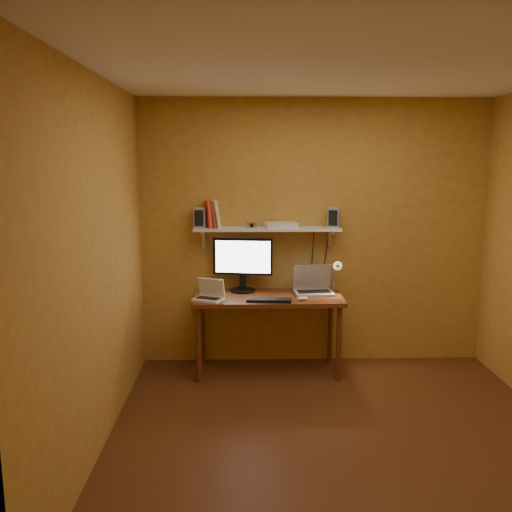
{
  "coord_description": "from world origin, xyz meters",
  "views": [
    {
      "loc": [
        -0.7,
        -3.67,
        2.01
      ],
      "look_at": [
        -0.58,
        1.18,
        1.15
      ],
      "focal_mm": 38.0,
      "sensor_mm": 36.0,
      "label": 1
    }
  ],
  "objects_px": {
    "speaker_right": "(334,217)",
    "router": "(280,225)",
    "laptop": "(313,285)",
    "keyboard": "(269,300)",
    "desk": "(268,305)",
    "mouse": "(303,298)",
    "wall_shelf": "(267,229)",
    "monitor": "(243,262)",
    "speaker_left": "(200,218)",
    "desk_lamp": "(336,271)",
    "netbook": "(210,294)",
    "shelf_camera": "(252,225)"
  },
  "relations": [
    {
      "from": "desk",
      "to": "speaker_right",
      "type": "relative_size",
      "value": 7.35
    },
    {
      "from": "mouse",
      "to": "laptop",
      "type": "bearing_deg",
      "value": 47.94
    },
    {
      "from": "wall_shelf",
      "to": "monitor",
      "type": "distance_m",
      "value": 0.4
    },
    {
      "from": "wall_shelf",
      "to": "keyboard",
      "type": "height_order",
      "value": "wall_shelf"
    },
    {
      "from": "netbook",
      "to": "speaker_left",
      "type": "xyz_separation_m",
      "value": [
        -0.1,
        0.32,
        0.67
      ]
    },
    {
      "from": "speaker_left",
      "to": "desk_lamp",
      "type": "bearing_deg",
      "value": 4.65
    },
    {
      "from": "monitor",
      "to": "router",
      "type": "relative_size",
      "value": 1.89
    },
    {
      "from": "router",
      "to": "speaker_left",
      "type": "bearing_deg",
      "value": -179.96
    },
    {
      "from": "desk_lamp",
      "to": "shelf_camera",
      "type": "relative_size",
      "value": 3.76
    },
    {
      "from": "mouse",
      "to": "shelf_camera",
      "type": "relative_size",
      "value": 1.0
    },
    {
      "from": "desk",
      "to": "desk_lamp",
      "type": "relative_size",
      "value": 3.73
    },
    {
      "from": "monitor",
      "to": "netbook",
      "type": "height_order",
      "value": "monitor"
    },
    {
      "from": "desk",
      "to": "mouse",
      "type": "distance_m",
      "value": 0.37
    },
    {
      "from": "netbook",
      "to": "speaker_left",
      "type": "bearing_deg",
      "value": 131.74
    },
    {
      "from": "netbook",
      "to": "mouse",
      "type": "distance_m",
      "value": 0.85
    },
    {
      "from": "mouse",
      "to": "shelf_camera",
      "type": "distance_m",
      "value": 0.84
    },
    {
      "from": "mouse",
      "to": "speaker_right",
      "type": "xyz_separation_m",
      "value": [
        0.33,
        0.37,
        0.7
      ]
    },
    {
      "from": "laptop",
      "to": "shelf_camera",
      "type": "bearing_deg",
      "value": 174.52
    },
    {
      "from": "laptop",
      "to": "speaker_right",
      "type": "relative_size",
      "value": 2.0
    },
    {
      "from": "laptop",
      "to": "desk_lamp",
      "type": "height_order",
      "value": "desk_lamp"
    },
    {
      "from": "wall_shelf",
      "to": "laptop",
      "type": "bearing_deg",
      "value": -9.82
    },
    {
      "from": "keyboard",
      "to": "speaker_left",
      "type": "distance_m",
      "value": 1.04
    },
    {
      "from": "shelf_camera",
      "to": "router",
      "type": "relative_size",
      "value": 0.33
    },
    {
      "from": "desk_lamp",
      "to": "shelf_camera",
      "type": "distance_m",
      "value": 0.92
    },
    {
      "from": "wall_shelf",
      "to": "speaker_left",
      "type": "distance_m",
      "value": 0.65
    },
    {
      "from": "router",
      "to": "desk_lamp",
      "type": "bearing_deg",
      "value": -7.94
    },
    {
      "from": "desk",
      "to": "router",
      "type": "distance_m",
      "value": 0.77
    },
    {
      "from": "desk",
      "to": "shelf_camera",
      "type": "height_order",
      "value": "shelf_camera"
    },
    {
      "from": "mouse",
      "to": "router",
      "type": "bearing_deg",
      "value": 99.25
    },
    {
      "from": "keyboard",
      "to": "wall_shelf",
      "type": "bearing_deg",
      "value": 97.24
    },
    {
      "from": "laptop",
      "to": "speaker_left",
      "type": "bearing_deg",
      "value": 172.16
    },
    {
      "from": "laptop",
      "to": "speaker_right",
      "type": "distance_m",
      "value": 0.68
    },
    {
      "from": "speaker_right",
      "to": "speaker_left",
      "type": "bearing_deg",
      "value": -162.37
    },
    {
      "from": "desk_lamp",
      "to": "speaker_right",
      "type": "relative_size",
      "value": 1.97
    },
    {
      "from": "speaker_right",
      "to": "router",
      "type": "relative_size",
      "value": 0.63
    },
    {
      "from": "desk",
      "to": "monitor",
      "type": "height_order",
      "value": "monitor"
    },
    {
      "from": "monitor",
      "to": "router",
      "type": "distance_m",
      "value": 0.51
    },
    {
      "from": "keyboard",
      "to": "router",
      "type": "relative_size",
      "value": 1.33
    },
    {
      "from": "laptop",
      "to": "keyboard",
      "type": "xyz_separation_m",
      "value": [
        -0.44,
        -0.31,
        -0.06
      ]
    },
    {
      "from": "desk",
      "to": "laptop",
      "type": "bearing_deg",
      "value": 14.94
    },
    {
      "from": "laptop",
      "to": "speaker_left",
      "type": "xyz_separation_m",
      "value": [
        -1.08,
        0.08,
        0.65
      ]
    },
    {
      "from": "desk_lamp",
      "to": "router",
      "type": "relative_size",
      "value": 1.23
    },
    {
      "from": "wall_shelf",
      "to": "speaker_left",
      "type": "bearing_deg",
      "value": 179.46
    },
    {
      "from": "mouse",
      "to": "router",
      "type": "xyz_separation_m",
      "value": [
        -0.19,
        0.37,
        0.63
      ]
    },
    {
      "from": "keyboard",
      "to": "mouse",
      "type": "relative_size",
      "value": 4.04
    },
    {
      "from": "desk",
      "to": "speaker_right",
      "type": "xyz_separation_m",
      "value": [
        0.64,
        0.2,
        0.81
      ]
    },
    {
      "from": "laptop",
      "to": "mouse",
      "type": "relative_size",
      "value": 3.81
    },
    {
      "from": "monitor",
      "to": "speaker_right",
      "type": "xyz_separation_m",
      "value": [
        0.88,
        0.02,
        0.43
      ]
    },
    {
      "from": "speaker_left",
      "to": "speaker_right",
      "type": "bearing_deg",
      "value": 8.1
    },
    {
      "from": "router",
      "to": "speaker_right",
      "type": "bearing_deg",
      "value": 0.42
    }
  ]
}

